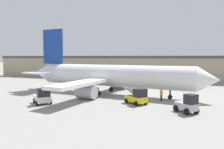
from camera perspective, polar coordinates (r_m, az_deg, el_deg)
The scene contains 7 objects.
ground_plane at distance 39.52m, azimuth 0.00°, elevation -5.18°, with size 400.00×400.00×0.00m, color gray.
terminal_building at distance 70.94m, azimuth 1.95°, elevation 2.05°, with size 81.03×16.70×7.02m.
airplane at distance 39.54m, azimuth -1.27°, elevation -0.27°, with size 36.24×28.31×12.34m.
ground_crew_worker at distance 34.35m, azimuth 12.76°, elevation -5.17°, with size 0.40×0.40×1.80m.
baggage_tug at distance 32.95m, azimuth -17.66°, elevation -5.53°, with size 3.51×3.44×2.34m.
belt_loader_truck at distance 31.42m, azimuth 6.59°, elevation -5.78°, with size 3.58×3.34×2.30m.
pushback_tug at distance 27.91m, azimuth 19.11°, elevation -7.37°, with size 3.07×3.09×2.37m.
Camera 1 is at (13.24, -36.62, 6.76)m, focal length 35.00 mm.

